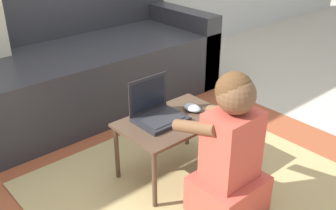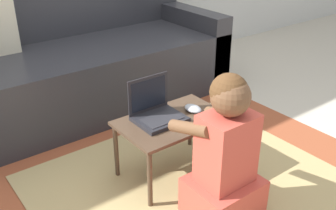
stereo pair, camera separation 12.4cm
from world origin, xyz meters
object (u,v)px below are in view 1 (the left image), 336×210
couch (75,63)px  laptop_desk (173,126)px  laptop (158,113)px  computer_mouse (192,108)px  person_seated (230,155)px

couch → laptop_desk: bearing=-92.7°
couch → laptop: couch is taller
laptop → computer_mouse: (0.20, -0.04, -0.02)m
couch → laptop: bearing=-96.2°
laptop_desk → person_seated: 0.39m
couch → computer_mouse: 1.10m
laptop_desk → computer_mouse: size_ratio=5.19×
laptop_desk → laptop: 0.11m
laptop → person_seated: size_ratio=0.34×
couch → computer_mouse: (0.09, -1.10, 0.03)m
computer_mouse → person_seated: (-0.15, -0.40, -0.03)m
computer_mouse → laptop_desk: bearing=-177.2°
couch → laptop_desk: (-0.05, -1.11, -0.02)m
laptop_desk → person_seated: size_ratio=0.78×
computer_mouse → couch: bearing=94.6°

